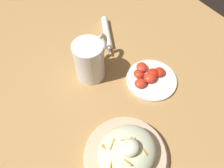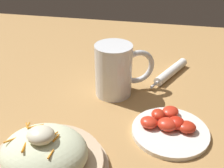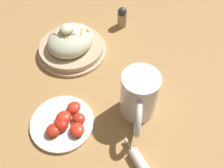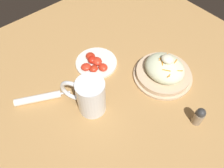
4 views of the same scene
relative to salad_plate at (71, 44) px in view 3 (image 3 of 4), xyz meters
The scene contains 5 objects.
ground_plane 0.22m from the salad_plate, 91.74° to the left, with size 1.43×1.43×0.00m, color #B2844C.
salad_plate is the anchor object (origin of this frame).
beer_mug 0.31m from the salad_plate, 76.72° to the left, with size 0.16×0.11×0.14m.
tomato_plate 0.28m from the salad_plate, 36.75° to the left, with size 0.17×0.17×0.04m.
salt_shaker 0.22m from the salad_plate, 163.74° to the left, with size 0.03×0.03×0.08m.
Camera 3 is at (0.41, 0.23, 0.60)m, focal length 38.78 mm.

